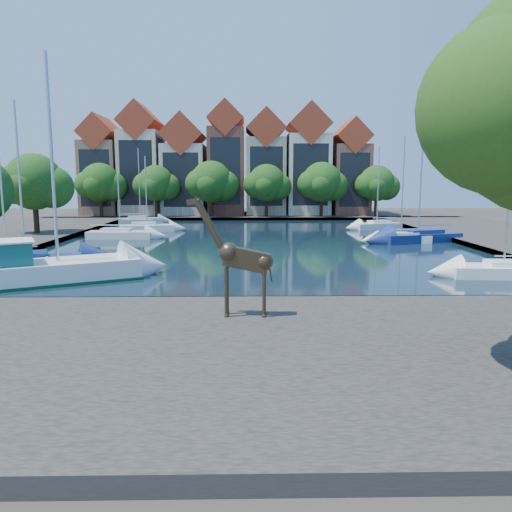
# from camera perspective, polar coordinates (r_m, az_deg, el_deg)

# --- Properties ---
(ground) EXTENTS (160.00, 160.00, 0.00)m
(ground) POSITION_cam_1_polar(r_m,az_deg,el_deg) (23.09, 1.14, -5.79)
(ground) COLOR #38332B
(ground) RESTS_ON ground
(water_basin) EXTENTS (38.00, 50.00, 0.08)m
(water_basin) POSITION_cam_1_polar(r_m,az_deg,el_deg) (46.70, 0.03, 1.66)
(water_basin) COLOR black
(water_basin) RESTS_ON ground
(near_quay) EXTENTS (50.00, 14.00, 0.50)m
(near_quay) POSITION_cam_1_polar(r_m,az_deg,el_deg) (16.33, 2.09, -11.09)
(near_quay) COLOR #443F3A
(near_quay) RESTS_ON ground
(far_quay) EXTENTS (60.00, 16.00, 0.50)m
(far_quay) POSITION_cam_1_polar(r_m,az_deg,el_deg) (78.54, -0.41, 4.68)
(far_quay) COLOR #443F3A
(far_quay) RESTS_ON ground
(townhouse_west_end) EXTENTS (5.44, 9.18, 14.93)m
(townhouse_west_end) POSITION_cam_1_polar(r_m,az_deg,el_deg) (81.41, -17.06, 9.46)
(townhouse_west_end) COLOR #846048
(townhouse_west_end) RESTS_ON far_quay
(townhouse_west_mid) EXTENTS (5.94, 9.18, 16.79)m
(townhouse_west_mid) POSITION_cam_1_polar(r_m,az_deg,el_deg) (80.01, -12.89, 10.26)
(townhouse_west_mid) COLOR beige
(townhouse_west_mid) RESTS_ON far_quay
(townhouse_west_inner) EXTENTS (6.43, 9.18, 15.15)m
(townhouse_west_inner) POSITION_cam_1_polar(r_m,az_deg,el_deg) (78.93, -8.17, 9.77)
(townhouse_west_inner) COLOR beige
(townhouse_west_inner) RESTS_ON far_quay
(townhouse_center) EXTENTS (5.44, 9.18, 16.93)m
(townhouse_center) POSITION_cam_1_polar(r_m,az_deg,el_deg) (78.43, -3.39, 10.59)
(townhouse_center) COLOR brown
(townhouse_center) RESTS_ON far_quay
(townhouse_east_inner) EXTENTS (5.94, 9.18, 15.79)m
(townhouse_east_inner) POSITION_cam_1_polar(r_m,az_deg,el_deg) (78.40, 1.07, 10.15)
(townhouse_east_inner) COLOR tan
(townhouse_east_inner) RESTS_ON far_quay
(townhouse_east_mid) EXTENTS (6.43, 9.18, 16.65)m
(townhouse_east_mid) POSITION_cam_1_polar(r_m,az_deg,el_deg) (78.92, 5.87, 10.36)
(townhouse_east_mid) COLOR beige
(townhouse_east_mid) RESTS_ON far_quay
(townhouse_east_end) EXTENTS (5.44, 9.18, 14.43)m
(townhouse_east_end) POSITION_cam_1_polar(r_m,az_deg,el_deg) (79.93, 10.55, 9.53)
(townhouse_east_end) COLOR brown
(townhouse_east_end) RESTS_ON far_quay
(far_tree_far_west) EXTENTS (7.28, 5.60, 7.68)m
(far_tree_far_west) POSITION_cam_1_polar(r_m,az_deg,el_deg) (75.81, -17.32, 7.88)
(far_tree_far_west) COLOR #332114
(far_tree_far_west) RESTS_ON far_quay
(far_tree_west) EXTENTS (6.76, 5.20, 7.36)m
(far_tree_west) POSITION_cam_1_polar(r_m,az_deg,el_deg) (74.00, -11.31, 8.01)
(far_tree_west) COLOR #332114
(far_tree_west) RESTS_ON far_quay
(far_tree_mid_west) EXTENTS (7.80, 6.00, 8.00)m
(far_tree_mid_west) POSITION_cam_1_polar(r_m,az_deg,el_deg) (73.01, -5.04, 8.30)
(far_tree_mid_west) COLOR #332114
(far_tree_mid_west) RESTS_ON far_quay
(far_tree_mid_east) EXTENTS (7.02, 5.40, 7.52)m
(far_tree_mid_east) POSITION_cam_1_polar(r_m,az_deg,el_deg) (72.90, 1.30, 8.21)
(far_tree_mid_east) COLOR #332114
(far_tree_mid_east) RESTS_ON far_quay
(far_tree_east) EXTENTS (7.54, 5.80, 7.84)m
(far_tree_east) POSITION_cam_1_polar(r_m,az_deg,el_deg) (73.66, 7.60, 8.22)
(far_tree_east) COLOR #332114
(far_tree_east) RESTS_ON far_quay
(far_tree_far_east) EXTENTS (6.76, 5.20, 7.36)m
(far_tree_far_east) POSITION_cam_1_polar(r_m,az_deg,el_deg) (75.26, 13.68, 7.94)
(far_tree_far_east) COLOR #332114
(far_tree_far_east) RESTS_ON far_quay
(side_tree_left_far) EXTENTS (7.28, 5.60, 7.88)m
(side_tree_left_far) POSITION_cam_1_polar(r_m,az_deg,el_deg) (54.55, -23.94, 7.56)
(side_tree_left_far) COLOR #332114
(side_tree_left_far) RESTS_ON left_quay
(giraffe_statue) EXTENTS (3.22, 0.59, 4.61)m
(giraffe_statue) POSITION_cam_1_polar(r_m,az_deg,el_deg) (19.26, -1.85, -0.30)
(giraffe_statue) COLOR #3B2D1D
(giraffe_statue) RESTS_ON near_quay
(motorsailer) EXTENTS (11.60, 8.06, 12.45)m
(motorsailer) POSITION_cam_1_polar(r_m,az_deg,el_deg) (30.10, -24.91, -1.17)
(motorsailer) COLOR white
(motorsailer) RESTS_ON water_basin
(sailboat_left_a) EXTENTS (5.64, 3.07, 7.63)m
(sailboat_left_a) POSITION_cam_1_polar(r_m,az_deg,el_deg) (32.85, -26.52, -1.36)
(sailboat_left_a) COLOR silver
(sailboat_left_a) RESTS_ON water_basin
(sailboat_left_b) EXTENTS (8.81, 5.51, 10.51)m
(sailboat_left_b) POSITION_cam_1_polar(r_m,az_deg,el_deg) (34.97, -24.87, -0.49)
(sailboat_left_b) COLOR navy
(sailboat_left_b) RESTS_ON water_basin
(sailboat_left_c) EXTENTS (6.27, 2.29, 9.33)m
(sailboat_left_c) POSITION_cam_1_polar(r_m,az_deg,el_deg) (50.62, -15.26, 2.56)
(sailboat_left_c) COLOR white
(sailboat_left_c) RESTS_ON water_basin
(sailboat_left_d) EXTENTS (6.16, 3.05, 8.28)m
(sailboat_left_d) POSITION_cam_1_polar(r_m,az_deg,el_deg) (56.99, -12.33, 3.32)
(sailboat_left_d) COLOR white
(sailboat_left_d) RESTS_ON water_basin
(sailboat_left_e) EXTENTS (5.99, 3.22, 9.76)m
(sailboat_left_e) POSITION_cam_1_polar(r_m,az_deg,el_deg) (68.03, -13.07, 4.13)
(sailboat_left_e) COLOR silver
(sailboat_left_e) RESTS_ON water_basin
(sailboat_right_a) EXTENTS (6.31, 2.63, 11.07)m
(sailboat_right_a) POSITION_cam_1_polar(r_m,az_deg,el_deg) (32.87, 26.46, -1.25)
(sailboat_right_a) COLOR white
(sailboat_right_a) RESTS_ON water_basin
(sailboat_right_b) EXTENTS (8.34, 5.13, 11.70)m
(sailboat_right_b) POSITION_cam_1_polar(r_m,az_deg,el_deg) (48.55, 18.05, 2.27)
(sailboat_right_b) COLOR navy
(sailboat_right_b) RESTS_ON water_basin
(sailboat_right_c) EXTENTS (5.35, 2.24, 9.55)m
(sailboat_right_c) POSITION_cam_1_polar(r_m,az_deg,el_deg) (47.28, 16.20, 2.09)
(sailboat_right_c) COLOR white
(sailboat_right_c) RESTS_ON water_basin
(sailboat_right_d) EXTENTS (6.09, 3.80, 9.49)m
(sailboat_right_d) POSITION_cam_1_polar(r_m,az_deg,el_deg) (60.02, 13.63, 3.54)
(sailboat_right_d) COLOR silver
(sailboat_right_d) RESTS_ON water_basin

